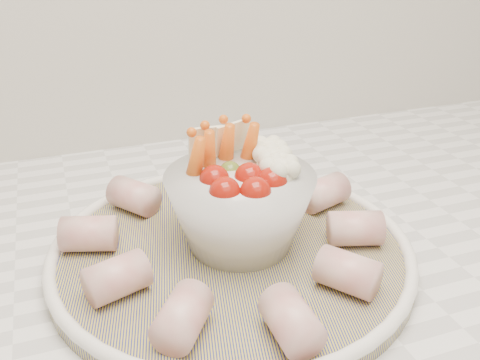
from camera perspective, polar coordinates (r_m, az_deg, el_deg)
name	(u,v)px	position (r m, az deg, el deg)	size (l,w,h in m)	color
serving_platter	(231,249)	(0.51, -0.93, -7.42)	(0.41, 0.41, 0.02)	navy
veggie_bowl	(241,203)	(0.50, 0.08, -2.47)	(0.14, 0.14, 0.11)	silver
cured_meat_rolls	(230,231)	(0.50, -1.04, -5.43)	(0.30, 0.30, 0.03)	#C15B58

